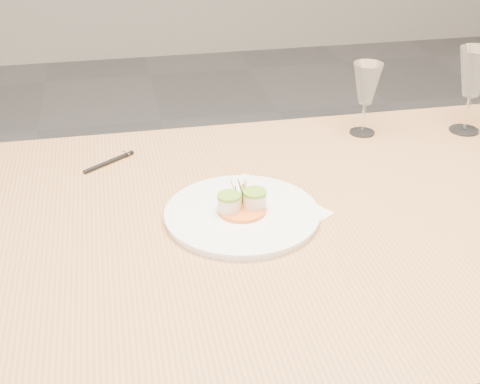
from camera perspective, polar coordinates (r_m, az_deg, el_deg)
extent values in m
cube|color=tan|center=(1.37, 1.07, -3.28)|extent=(2.40, 1.00, 0.04)
cylinder|color=white|center=(1.37, 0.17, -1.97)|extent=(0.31, 0.31, 0.01)
cylinder|color=white|center=(1.36, 0.17, -1.76)|extent=(0.32, 0.32, 0.01)
cylinder|color=orange|center=(1.36, 0.17, -1.54)|extent=(0.10, 0.10, 0.01)
cylinder|color=beige|center=(1.35, -0.93, -0.99)|extent=(0.05, 0.05, 0.03)
cylinder|color=beige|center=(1.36, 1.26, -0.67)|extent=(0.05, 0.05, 0.03)
cylinder|color=#74A52E|center=(1.34, -0.94, -0.34)|extent=(0.05, 0.05, 0.01)
cylinder|color=#74A52E|center=(1.35, 1.27, -0.02)|extent=(0.05, 0.05, 0.01)
cylinder|color=#D0C06F|center=(1.33, 3.20, -2.52)|extent=(0.05, 0.05, 0.00)
cube|color=white|center=(1.40, 1.39, -1.47)|extent=(0.31, 0.33, 0.00)
cube|color=black|center=(1.44, -1.79, -0.42)|extent=(0.07, 0.05, 0.00)
cube|color=black|center=(1.43, -1.01, -0.80)|extent=(0.11, 0.08, 0.00)
cube|color=black|center=(1.41, -0.21, -1.18)|extent=(0.11, 0.08, 0.00)
cube|color=black|center=(1.38, 1.44, -1.98)|extent=(0.11, 0.08, 0.00)
cube|color=black|center=(1.36, 2.30, -2.39)|extent=(0.11, 0.08, 0.00)
cube|color=black|center=(1.35, 3.18, -2.81)|extent=(0.11, 0.08, 0.00)
cylinder|color=black|center=(1.62, -11.10, 2.54)|extent=(0.12, 0.09, 0.01)
cube|color=silver|center=(1.64, -9.71, 3.34)|extent=(0.02, 0.02, 0.00)
cylinder|color=white|center=(1.78, 10.37, 5.03)|extent=(0.07, 0.07, 0.00)
cylinder|color=white|center=(1.76, 10.49, 6.28)|extent=(0.01, 0.01, 0.08)
cone|color=white|center=(1.73, 10.76, 9.08)|extent=(0.08, 0.08, 0.10)
cylinder|color=white|center=(1.86, 18.57, 5.02)|extent=(0.08, 0.08, 0.00)
cylinder|color=white|center=(1.84, 18.81, 6.43)|extent=(0.01, 0.01, 0.09)
cone|color=white|center=(1.80, 19.36, 9.61)|extent=(0.09, 0.09, 0.12)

